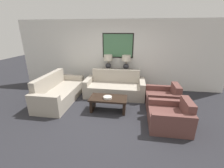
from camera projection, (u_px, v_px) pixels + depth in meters
ground_plane at (107, 118)px, 4.06m from camera, size 20.00×20.00×0.00m
back_wall at (118, 55)px, 5.87m from camera, size 8.06×0.12×2.65m
console_table at (117, 80)px, 5.94m from camera, size 1.24×0.35×0.82m
table_lamp_left at (108, 60)px, 5.74m from camera, size 0.33×0.33×0.56m
table_lamp_right at (126, 61)px, 5.64m from camera, size 0.33×0.33×0.56m
couch_by_back_wall at (115, 88)px, 5.40m from camera, size 2.10×0.91×0.91m
couch_by_side at (59, 92)px, 5.00m from camera, size 0.91×2.10×0.91m
coffee_table at (108, 101)px, 4.36m from camera, size 1.07×0.56×0.42m
decorative_bowl at (108, 97)px, 4.26m from camera, size 0.25×0.25×0.06m
armchair_near_back_wall at (163, 99)px, 4.64m from camera, size 0.95×0.91×0.73m
armchair_near_camera at (170, 117)px, 3.65m from camera, size 0.95×0.91×0.73m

